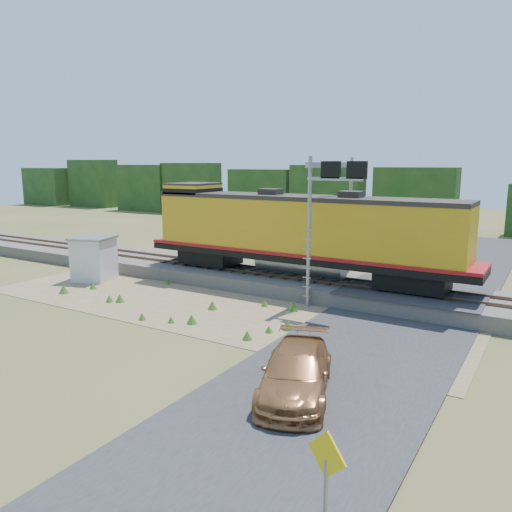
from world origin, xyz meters
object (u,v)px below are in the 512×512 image
Objects in this scene: shed at (94,258)px; car at (296,372)px; signal_gantry at (334,194)px; road_sign at (326,481)px; locomotive at (296,231)px.

shed is 0.56× the size of car.
road_sign is at bearing -67.38° from signal_gantry.
car is (-3.56, 5.85, -0.93)m from road_sign.
shed is 15.52m from signal_gantry.
shed is 1.09× the size of road_sign.
locomotive is at bearing 118.53° from road_sign.
shed reaches higher than road_sign.
signal_gantry is (14.46, 3.68, 4.27)m from shed.
signal_gantry reaches higher than car.
shed is at bearing -165.73° from signal_gantry.
shed is (-11.92, -4.36, -2.07)m from locomotive.
signal_gantry is at bearing 87.33° from car.
shed is at bearing 148.16° from road_sign.
signal_gantry is at bearing 112.62° from road_sign.
car is at bearing -62.90° from locomotive.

